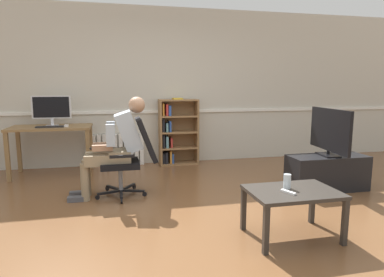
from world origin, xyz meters
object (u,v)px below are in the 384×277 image
(tv_screen, at_px, (330,131))
(coffee_table, at_px, (292,196))
(computer_desk, at_px, (51,133))
(office_chair, at_px, (132,154))
(spare_remote, at_px, (288,192))
(tv_stand, at_px, (327,173))
(drinking_glass, at_px, (287,181))
(imac_monitor, at_px, (51,108))
(bookshelf, at_px, (176,132))
(computer_mouse, at_px, (66,126))
(radiator, at_px, (118,150))
(person_seated, at_px, (116,144))
(keyboard, at_px, (50,127))

(tv_screen, xyz_separation_m, coffee_table, (-1.18, -1.19, -0.40))
(coffee_table, bearing_deg, computer_desk, 131.75)
(office_chair, height_order, spare_remote, office_chair)
(tv_screen, bearing_deg, tv_stand, 90.00)
(computer_desk, relative_size, drinking_glass, 8.98)
(imac_monitor, distance_m, bookshelf, 2.04)
(office_chair, bearing_deg, computer_mouse, -141.67)
(bookshelf, distance_m, radiator, 1.04)
(computer_mouse, bearing_deg, computer_desk, 153.68)
(computer_desk, relative_size, computer_mouse, 11.86)
(office_chair, bearing_deg, person_seated, -90.00)
(tv_screen, bearing_deg, keyboard, 73.93)
(tv_stand, distance_m, spare_remote, 1.79)
(radiator, bearing_deg, office_chair, -84.33)
(office_chair, bearing_deg, tv_screen, 82.14)
(person_seated, xyz_separation_m, spare_remote, (1.45, -1.60, -0.20))
(tv_stand, height_order, coffee_table, tv_stand)
(imac_monitor, bearing_deg, spare_remote, -50.72)
(tv_stand, bearing_deg, tv_screen, -5.93)
(computer_desk, height_order, person_seated, person_seated)
(computer_mouse, distance_m, spare_remote, 3.53)
(computer_desk, height_order, tv_stand, computer_desk)
(imac_monitor, height_order, computer_mouse, imac_monitor)
(office_chair, relative_size, tv_stand, 0.95)
(computer_desk, distance_m, person_seated, 1.61)
(keyboard, bearing_deg, office_chair, -44.80)
(imac_monitor, height_order, person_seated, person_seated)
(office_chair, xyz_separation_m, coffee_table, (1.35, -1.53, -0.14))
(tv_screen, xyz_separation_m, spare_remote, (-1.26, -1.25, -0.33))
(bookshelf, distance_m, drinking_glass, 3.08)
(computer_mouse, xyz_separation_m, tv_stand, (3.44, -1.50, -0.54))
(keyboard, height_order, person_seated, person_seated)
(computer_mouse, xyz_separation_m, tv_screen, (3.44, -1.50, 0.01))
(drinking_glass, bearing_deg, keyboard, 133.39)
(office_chair, bearing_deg, spare_remote, 38.36)
(keyboard, bearing_deg, imac_monitor, 90.46)
(keyboard, relative_size, person_seated, 0.32)
(drinking_glass, bearing_deg, imac_monitor, 131.13)
(coffee_table, bearing_deg, imac_monitor, 130.84)
(imac_monitor, distance_m, radiator, 1.28)
(imac_monitor, height_order, spare_remote, imac_monitor)
(imac_monitor, height_order, office_chair, imac_monitor)
(tv_screen, bearing_deg, bookshelf, 47.47)
(keyboard, bearing_deg, spare_remote, -48.58)
(computer_desk, bearing_deg, drinking_glass, -47.93)
(bookshelf, xyz_separation_m, coffee_table, (0.52, -3.10, -0.17))
(coffee_table, bearing_deg, person_seated, 135.06)
(computer_desk, bearing_deg, spare_remote, -49.82)
(computer_desk, distance_m, tv_stand, 4.05)
(radiator, bearing_deg, drinking_glass, -64.65)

